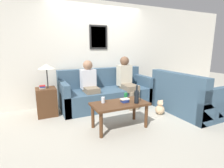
# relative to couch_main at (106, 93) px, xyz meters

# --- Properties ---
(ground_plane) EXTENTS (16.00, 16.00, 0.00)m
(ground_plane) POSITION_rel_couch_main_xyz_m (0.00, -0.55, -0.31)
(ground_plane) COLOR #ADA899
(wall_back) EXTENTS (9.00, 0.08, 2.60)m
(wall_back) POSITION_rel_couch_main_xyz_m (0.00, 0.48, 0.99)
(wall_back) COLOR silver
(wall_back) RESTS_ON ground_plane
(couch_main) EXTENTS (2.22, 0.92, 0.91)m
(couch_main) POSITION_rel_couch_main_xyz_m (0.00, 0.00, 0.00)
(couch_main) COLOR #385166
(couch_main) RESTS_ON ground_plane
(couch_side) EXTENTS (0.92, 1.48, 0.91)m
(couch_side) POSITION_rel_couch_main_xyz_m (1.47, -1.21, 0.00)
(couch_side) COLOR #385166
(couch_side) RESTS_ON ground_plane
(coffee_table) EXTENTS (1.00, 0.53, 0.47)m
(coffee_table) POSITION_rel_couch_main_xyz_m (-0.26, -1.27, 0.09)
(coffee_table) COLOR #4C2D19
(coffee_table) RESTS_ON ground_plane
(side_table_with_lamp) EXTENTS (0.43, 0.41, 1.11)m
(side_table_with_lamp) POSITION_rel_couch_main_xyz_m (-1.40, -0.07, 0.07)
(side_table_with_lamp) COLOR #4C2D19
(side_table_with_lamp) RESTS_ON ground_plane
(wine_bottle) EXTENTS (0.08, 0.08, 0.33)m
(wine_bottle) POSITION_rel_couch_main_xyz_m (0.00, -1.41, 0.28)
(wine_bottle) COLOR black
(wine_bottle) RESTS_ON coffee_table
(drinking_glass) EXTENTS (0.07, 0.07, 0.10)m
(drinking_glass) POSITION_rel_couch_main_xyz_m (-0.53, -1.14, 0.21)
(drinking_glass) COLOR silver
(drinking_glass) RESTS_ON coffee_table
(book_stack) EXTENTS (0.16, 0.13, 0.07)m
(book_stack) POSITION_rel_couch_main_xyz_m (-0.16, -1.27, 0.20)
(book_stack) COLOR navy
(book_stack) RESTS_ON coffee_table
(soda_can) EXTENTS (0.07, 0.07, 0.12)m
(soda_can) POSITION_rel_couch_main_xyz_m (-0.05, -1.12, 0.22)
(soda_can) COLOR #197A38
(soda_can) RESTS_ON coffee_table
(person_left) EXTENTS (0.34, 0.57, 1.15)m
(person_left) POSITION_rel_couch_main_xyz_m (-0.45, -0.13, 0.33)
(person_left) COLOR #756651
(person_left) RESTS_ON ground_plane
(person_right) EXTENTS (0.34, 0.67, 1.22)m
(person_right) POSITION_rel_couch_main_xyz_m (0.48, -0.22, 0.35)
(person_right) COLOR #756651
(person_right) RESTS_ON ground_plane
(teddy_bear) EXTENTS (0.21, 0.21, 0.32)m
(teddy_bear) POSITION_rel_couch_main_xyz_m (0.84, -1.07, -0.17)
(teddy_bear) COLOR tan
(teddy_bear) RESTS_ON ground_plane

